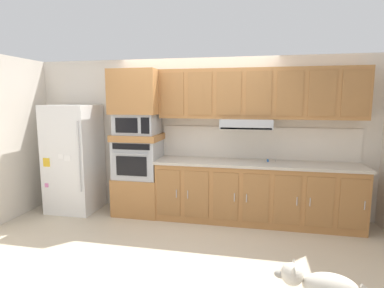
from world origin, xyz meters
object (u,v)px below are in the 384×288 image
object	(u,v)px
refrigerator	(74,158)
dog	(322,287)
microwave	(138,124)
built_in_oven	(138,159)
screwdriver	(268,160)

from	to	relation	value
refrigerator	dog	size ratio (longest dim) A/B	2.27
microwave	dog	bearing A→B (deg)	-41.87
refrigerator	dog	xyz separation A→B (m)	(3.50, -2.07, -0.53)
built_in_oven	screwdriver	xyz separation A→B (m)	(2.04, 0.10, 0.03)
microwave	screwdriver	xyz separation A→B (m)	(2.04, 0.10, -0.53)
built_in_oven	refrigerator	bearing A→B (deg)	-176.51
refrigerator	screwdriver	xyz separation A→B (m)	(3.15, 0.17, 0.05)
built_in_oven	dog	world-z (taller)	built_in_oven
microwave	screwdriver	distance (m)	2.11
screwdriver	dog	xyz separation A→B (m)	(0.34, -2.24, -0.59)
refrigerator	dog	bearing A→B (deg)	-30.64
refrigerator	dog	distance (m)	4.10
built_in_oven	dog	bearing A→B (deg)	-41.87
refrigerator	built_in_oven	distance (m)	1.11
built_in_oven	screwdriver	distance (m)	2.05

